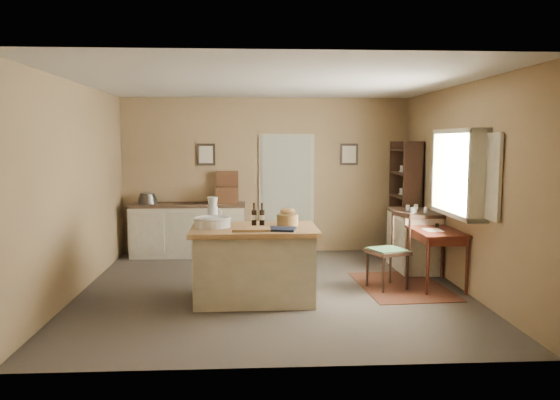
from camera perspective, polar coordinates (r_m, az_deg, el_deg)
The scene contains 16 objects.
ground at distance 7.31m, azimuth -0.74°, elevation -9.32°, with size 5.00×5.00×0.00m, color #51473E.
wall_back at distance 9.56m, azimuth -1.42°, elevation 2.56°, with size 5.00×0.10×2.70m, color #91744E.
wall_front at distance 4.59m, azimuth 0.62°, elevation -1.40°, with size 5.00×0.10×2.70m, color #91744E.
wall_left at distance 7.40m, azimuth -20.49°, elevation 1.10°, with size 0.10×5.00×2.70m, color #91744E.
wall_right at distance 7.60m, azimuth 18.42°, elevation 1.31°, with size 0.10×5.00×2.70m, color #91744E.
ceiling at distance 7.09m, azimuth -0.77°, elevation 12.22°, with size 5.00×5.00×0.00m, color silver.
door at distance 9.57m, azimuth 0.69°, elevation 0.80°, with size 0.97×0.06×2.11m, color #9FA48C.
framed_prints at distance 9.53m, azimuth -0.21°, elevation 4.78°, with size 2.82×0.02×0.38m.
window at distance 7.38m, azimuth 18.49°, elevation 2.72°, with size 0.25×1.99×1.12m.
work_island at distance 6.74m, azimuth -2.79°, elevation -6.45°, with size 1.54×1.01×1.20m.
sideboard at distance 9.41m, azimuth -9.54°, elevation -2.90°, with size 1.94×0.55×1.18m.
rug at distance 7.64m, azimuth 12.63°, elevation -8.77°, with size 1.10×1.60×0.01m, color #512A18.
writing_desk at distance 7.63m, azimuth 16.01°, elevation -3.73°, with size 0.59×0.96×0.82m.
desk_chair at distance 7.39m, azimuth 11.16°, elevation -5.32°, with size 0.46×0.46×0.99m, color black, non-canonical shape.
right_cabinet at distance 8.60m, azimuth 13.78°, elevation -4.02°, with size 0.60×1.07×0.99m.
shelving_unit at distance 9.39m, azimuth 13.21°, elevation 0.02°, with size 0.33×0.88×1.95m.
Camera 1 is at (-0.31, -7.04, 1.96)m, focal length 35.00 mm.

